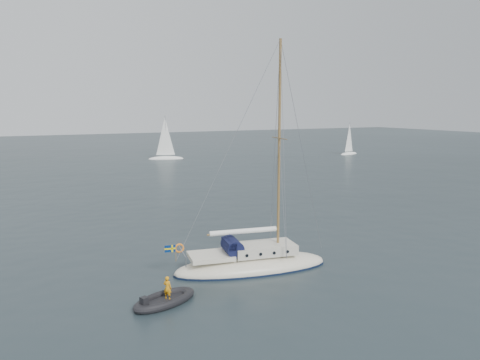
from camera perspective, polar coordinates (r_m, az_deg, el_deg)
name	(u,v)px	position (r m, az deg, el deg)	size (l,w,h in m)	color
ground	(279,252)	(32.04, 4.77, -8.71)	(300.00, 300.00, 0.00)	black
sailboat	(252,252)	(28.31, 1.44, -8.79)	(9.94, 2.97, 14.15)	white
dinghy	(230,250)	(31.65, -1.17, -8.57)	(2.82, 1.27, 0.40)	#47474C
rib	(164,299)	(24.25, -9.20, -14.16)	(3.62, 1.64, 1.38)	black
distant_yacht_c	(165,140)	(88.66, -9.09, 4.89)	(6.51, 3.47, 8.63)	white
distant_yacht_b	(349,140)	(99.38, 13.17, 4.78)	(5.28, 2.82, 7.00)	white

